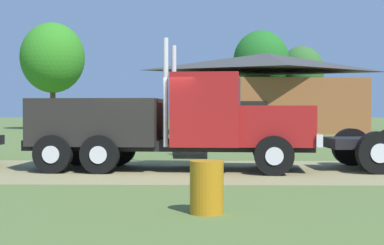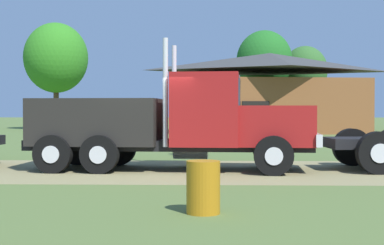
% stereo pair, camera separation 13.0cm
% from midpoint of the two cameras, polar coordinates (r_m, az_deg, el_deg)
% --- Properties ---
extents(ground_plane, '(200.00, 200.00, 0.00)m').
position_cam_midpoint_polar(ground_plane, '(15.62, -4.16, -4.82)').
color(ground_plane, '#536933').
extents(dirt_track, '(120.00, 5.89, 0.01)m').
position_cam_midpoint_polar(dirt_track, '(15.62, -4.16, -4.81)').
color(dirt_track, '#877E53').
rests_on(dirt_track, ground_plane).
extents(truck_foreground_white, '(8.06, 3.01, 3.53)m').
position_cam_midpoint_polar(truck_foreground_white, '(15.70, -2.06, -0.13)').
color(truck_foreground_white, black).
rests_on(truck_foreground_white, ground_plane).
extents(visitor_far_side, '(0.52, 0.45, 1.79)m').
position_cam_midpoint_polar(visitor_far_side, '(20.13, 0.18, -0.66)').
color(visitor_far_side, gold).
rests_on(visitor_far_side, ground_plane).
extents(steel_barrel, '(0.54, 0.54, 0.85)m').
position_cam_midpoint_polar(steel_barrel, '(9.18, 1.55, -6.50)').
color(steel_barrel, '#B27214').
rests_on(steel_barrel, ground_plane).
extents(shed_building, '(13.97, 9.67, 5.72)m').
position_cam_midpoint_polar(shed_building, '(41.43, 7.88, 2.83)').
color(shed_building, brown).
rests_on(shed_building, ground_plane).
extents(tree_left, '(5.24, 5.24, 8.79)m').
position_cam_midpoint_polar(tree_left, '(48.41, -13.40, 6.30)').
color(tree_left, '#513823').
rests_on(tree_left, ground_plane).
extents(tree_mid, '(4.69, 4.69, 8.30)m').
position_cam_midpoint_polar(tree_mid, '(48.44, 7.33, 6.10)').
color(tree_mid, '#513823').
rests_on(tree_mid, ground_plane).
extents(tree_right, '(3.91, 3.91, 7.21)m').
position_cam_midpoint_polar(tree_right, '(50.97, 11.32, 5.09)').
color(tree_right, '#513823').
rests_on(tree_right, ground_plane).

